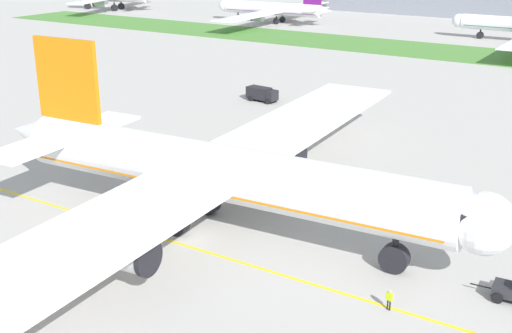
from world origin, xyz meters
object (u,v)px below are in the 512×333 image
object	(u,v)px
service_truck_baggage_loader	(262,94)
airliner_foreground	(216,173)
ground_crew_marshaller_front	(389,298)
ground_crew_wingwalker_starboard	(75,218)
parked_airliner_far_centre	(274,9)

from	to	relation	value
service_truck_baggage_loader	airliner_foreground	bearing A→B (deg)	-63.10
ground_crew_marshaller_front	ground_crew_wingwalker_starboard	world-z (taller)	ground_crew_marshaller_front
airliner_foreground	service_truck_baggage_loader	distance (m)	53.41
ground_crew_wingwalker_starboard	parked_airliner_far_centre	distance (m)	160.28
ground_crew_wingwalker_starboard	airliner_foreground	bearing A→B (deg)	29.73
parked_airliner_far_centre	airliner_foreground	bearing A→B (deg)	-61.20
ground_crew_wingwalker_starboard	ground_crew_marshaller_front	bearing A→B (deg)	3.79
ground_crew_marshaller_front	service_truck_baggage_loader	world-z (taller)	service_truck_baggage_loader
ground_crew_marshaller_front	ground_crew_wingwalker_starboard	size ratio (longest dim) A/B	1.11
ground_crew_wingwalker_starboard	parked_airliner_far_centre	size ratio (longest dim) A/B	0.02
ground_crew_wingwalker_starboard	service_truck_baggage_loader	xyz separation A→B (m)	(-11.57, 54.58, 0.43)
ground_crew_marshaller_front	service_truck_baggage_loader	xyz separation A→B (m)	(-44.30, 52.42, 0.32)
service_truck_baggage_loader	parked_airliner_far_centre	bearing A→B (deg)	119.75
ground_crew_wingwalker_starboard	service_truck_baggage_loader	world-z (taller)	service_truck_baggage_loader
airliner_foreground	service_truck_baggage_loader	world-z (taller)	airliner_foreground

